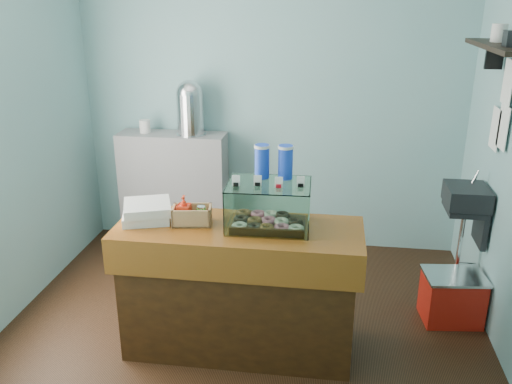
% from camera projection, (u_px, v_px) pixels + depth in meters
% --- Properties ---
extents(ground, '(3.50, 3.50, 0.00)m').
position_uv_depth(ground, '(246.00, 325.00, 4.02)').
color(ground, black).
rests_on(ground, ground).
extents(room_shell, '(3.54, 3.04, 2.82)m').
position_uv_depth(room_shell, '(248.00, 95.00, 3.44)').
color(room_shell, '#77AAAE').
rests_on(room_shell, ground).
extents(counter, '(1.60, 0.60, 0.90)m').
position_uv_depth(counter, '(239.00, 288.00, 3.63)').
color(counter, '#40220C').
rests_on(counter, ground).
extents(back_shelf, '(1.00, 0.32, 1.10)m').
position_uv_depth(back_shelf, '(175.00, 190.00, 5.18)').
color(back_shelf, gray).
rests_on(back_shelf, ground).
extents(display_case, '(0.54, 0.40, 0.51)m').
position_uv_depth(display_case, '(269.00, 201.00, 3.47)').
color(display_case, '#301E0E').
rests_on(display_case, counter).
extents(condiment_crate, '(0.27, 0.19, 0.19)m').
position_uv_depth(condiment_crate, '(190.00, 214.00, 3.51)').
color(condiment_crate, tan).
rests_on(condiment_crate, counter).
extents(pastry_boxes, '(0.39, 0.38, 0.12)m').
position_uv_depth(pastry_boxes, '(147.00, 211.00, 3.58)').
color(pastry_boxes, silver).
rests_on(pastry_boxes, counter).
extents(coffee_urn, '(0.27, 0.27, 0.50)m').
position_uv_depth(coffee_urn, '(190.00, 106.00, 4.86)').
color(coffee_urn, silver).
rests_on(coffee_urn, back_shelf).
extents(red_cooler, '(0.47, 0.38, 0.38)m').
position_uv_depth(red_cooler, '(452.00, 297.00, 4.02)').
color(red_cooler, red).
rests_on(red_cooler, ground).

